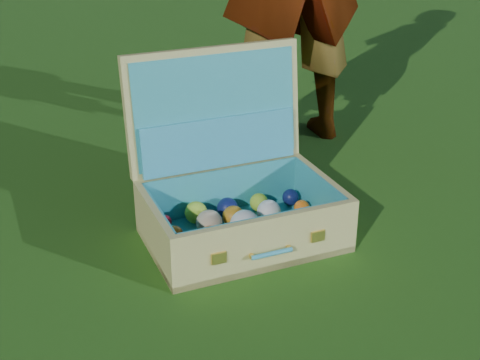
# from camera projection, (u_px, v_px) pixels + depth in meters

# --- Properties ---
(ground) EXTENTS (60.00, 60.00, 0.00)m
(ground) POSITION_uv_depth(u_px,v_px,m) (185.00, 252.00, 1.85)
(ground) COLOR #215114
(ground) RESTS_ON ground
(suitcase) EXTENTS (0.63, 0.56, 0.51)m
(suitcase) POSITION_uv_depth(u_px,v_px,m) (233.00, 186.00, 1.90)
(suitcase) COLOR #C8BE6B
(suitcase) RESTS_ON ground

